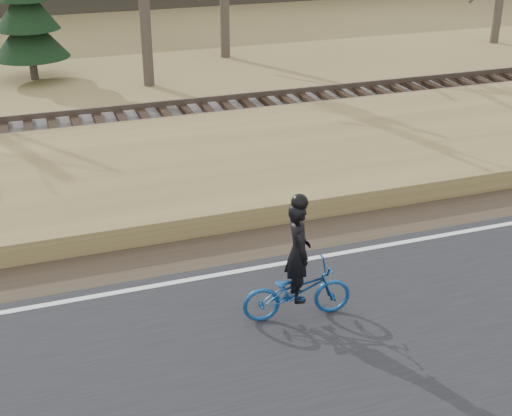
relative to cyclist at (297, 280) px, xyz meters
name	(u,v)px	position (x,y,z in m)	size (l,w,h in m)	color
ground	(302,269)	(0.70, 1.44, -0.73)	(120.00, 120.00, 0.00)	#96854C
road	(367,346)	(0.70, -1.06, -0.70)	(120.00, 6.00, 0.06)	black
edge_line	(298,261)	(0.70, 1.64, -0.66)	(120.00, 0.12, 0.01)	silver
shoulder	(278,239)	(0.70, 2.64, -0.71)	(120.00, 1.60, 0.04)	#473A2B
embankment	(231,174)	(0.70, 5.64, -0.51)	(120.00, 5.00, 0.44)	#96854C
ballast	(190,124)	(0.70, 9.44, -0.50)	(120.00, 3.00, 0.45)	slate
railroad	(189,114)	(0.70, 9.44, -0.20)	(120.00, 2.40, 0.29)	black
cyclist	(297,280)	(0.00, 0.00, 0.00)	(1.80, 0.79, 2.12)	navy
conifer	(25,8)	(-2.96, 16.73, 1.70)	(2.60, 2.60, 5.12)	#4F473A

